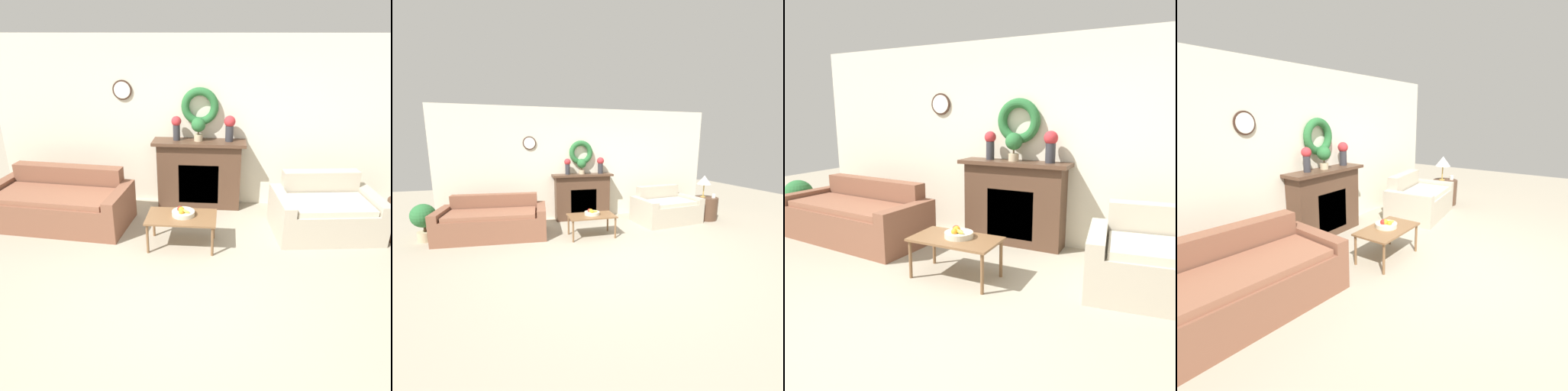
% 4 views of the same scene
% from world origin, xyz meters
% --- Properties ---
extents(ground_plane, '(16.00, 16.00, 0.00)m').
position_xyz_m(ground_plane, '(0.00, 0.00, 0.00)').
color(ground_plane, '#9E937F').
extents(wall_back, '(6.80, 0.19, 2.70)m').
position_xyz_m(wall_back, '(-0.00, 2.60, 1.36)').
color(wall_back, beige).
rests_on(wall_back, ground_plane).
extents(fireplace, '(1.48, 0.41, 1.13)m').
position_xyz_m(fireplace, '(-0.04, 2.40, 0.57)').
color(fireplace, '#4C3323').
rests_on(fireplace, ground_plane).
extents(couch_left, '(2.16, 1.14, 0.81)m').
position_xyz_m(couch_left, '(-2.09, 1.60, 0.31)').
color(couch_left, brown).
rests_on(couch_left, ground_plane).
extents(loveseat_right, '(1.57, 1.11, 0.83)m').
position_xyz_m(loveseat_right, '(1.84, 1.63, 0.31)').
color(loveseat_right, '#B2A893').
rests_on(loveseat_right, ground_plane).
extents(coffee_table, '(0.94, 0.54, 0.45)m').
position_xyz_m(coffee_table, '(-0.18, 1.07, 0.40)').
color(coffee_table, brown).
rests_on(coffee_table, ground_plane).
extents(fruit_bowl, '(0.31, 0.31, 0.12)m').
position_xyz_m(fruit_bowl, '(-0.16, 1.10, 0.49)').
color(fruit_bowl, beige).
rests_on(fruit_bowl, coffee_table).
extents(side_table_by_loveseat, '(0.54, 0.54, 0.55)m').
position_xyz_m(side_table_by_loveseat, '(2.93, 1.53, 0.28)').
color(side_table_by_loveseat, '#4C3323').
rests_on(side_table_by_loveseat, ground_plane).
extents(table_lamp, '(0.33, 0.33, 0.54)m').
position_xyz_m(table_lamp, '(2.86, 1.59, 0.98)').
color(table_lamp, '#B28E42').
rests_on(table_lamp, side_table_by_loveseat).
extents(mug, '(0.09, 0.09, 0.10)m').
position_xyz_m(mug, '(3.05, 1.44, 0.60)').
color(mug, silver).
rests_on(mug, side_table_by_loveseat).
extents(vase_on_mantel_left, '(0.16, 0.16, 0.38)m').
position_xyz_m(vase_on_mantel_left, '(-0.40, 2.40, 1.35)').
color(vase_on_mantel_left, '#2D2D33').
rests_on(vase_on_mantel_left, fireplace).
extents(vase_on_mantel_right, '(0.18, 0.18, 0.40)m').
position_xyz_m(vase_on_mantel_right, '(0.43, 2.40, 1.36)').
color(vase_on_mantel_right, '#2D2D33').
rests_on(vase_on_mantel_right, fireplace).
extents(potted_plant_on_mantel, '(0.22, 0.22, 0.37)m').
position_xyz_m(potted_plant_on_mantel, '(-0.05, 2.38, 1.36)').
color(potted_plant_on_mantel, tan).
rests_on(potted_plant_on_mantel, fireplace).
extents(potted_plant_floor_by_couch, '(0.45, 0.45, 0.73)m').
position_xyz_m(potted_plant_floor_by_couch, '(-3.35, 1.67, 0.45)').
color(potted_plant_floor_by_couch, tan).
rests_on(potted_plant_floor_by_couch, ground_plane).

